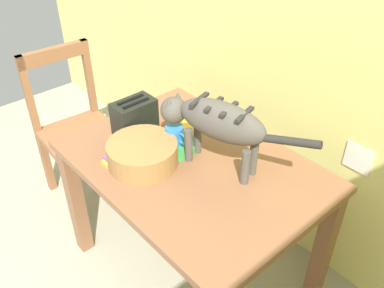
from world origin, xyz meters
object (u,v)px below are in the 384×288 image
object	(u,v)px
dining_table	(192,179)
magazine	(194,120)
wooden_chair_near	(77,130)
toaster	(135,117)
book_stack	(126,163)
coffee_mug	(175,135)
wicker_basket	(143,153)
saucer_bowl	(175,145)
cat	(215,122)

from	to	relation	value
dining_table	magazine	size ratio (longest dim) A/B	4.50
wooden_chair_near	toaster	bearing A→B (deg)	98.08
magazine	book_stack	xyz separation A→B (m)	(0.08, -0.47, 0.01)
coffee_mug	magazine	bearing A→B (deg)	118.80
magazine	wicker_basket	bearing A→B (deg)	-63.56
dining_table	magazine	world-z (taller)	magazine
magazine	saucer_bowl	bearing A→B (deg)	-51.11
coffee_mug	wooden_chair_near	size ratio (longest dim) A/B	0.13
dining_table	cat	distance (m)	0.33
cat	book_stack	xyz separation A→B (m)	(-0.24, -0.30, -0.20)
saucer_bowl	wicker_basket	world-z (taller)	wicker_basket
wicker_basket	wooden_chair_near	size ratio (longest dim) A/B	0.32
coffee_mug	magazine	xyz separation A→B (m)	(-0.12, 0.22, -0.07)
cat	book_stack	bearing A→B (deg)	125.50
cat	coffee_mug	bearing A→B (deg)	90.26
saucer_bowl	wicker_basket	bearing A→B (deg)	-92.75
dining_table	cat	bearing A→B (deg)	42.89
book_stack	toaster	distance (m)	0.27
dining_table	toaster	distance (m)	0.41
cat	saucer_bowl	world-z (taller)	cat
cat	wooden_chair_near	distance (m)	1.15
dining_table	book_stack	size ratio (longest dim) A/B	6.13
cat	coffee_mug	distance (m)	0.25
dining_table	cat	xyz separation A→B (m)	(0.07, 0.06, 0.32)
cat	wooden_chair_near	bearing A→B (deg)	83.46
coffee_mug	toaster	distance (m)	0.24
magazine	wicker_basket	size ratio (longest dim) A/B	0.83
book_stack	wicker_basket	size ratio (longest dim) A/B	0.61
coffee_mug	toaster	size ratio (longest dim) A/B	0.63
dining_table	coffee_mug	bearing A→B (deg)	175.17
saucer_bowl	wooden_chair_near	size ratio (longest dim) A/B	0.22
toaster	dining_table	bearing A→B (deg)	7.48
book_stack	toaster	xyz separation A→B (m)	(-0.19, 0.18, 0.07)
cat	coffee_mug	world-z (taller)	cat
wicker_basket	wooden_chair_near	xyz separation A→B (m)	(-0.81, 0.07, -0.32)
saucer_bowl	book_stack	distance (m)	0.25
magazine	wooden_chair_near	xyz separation A→B (m)	(-0.70, -0.32, -0.27)
coffee_mug	magazine	world-z (taller)	coffee_mug
dining_table	book_stack	xyz separation A→B (m)	(-0.17, -0.23, 0.11)
book_stack	toaster	bearing A→B (deg)	135.11
book_stack	coffee_mug	bearing A→B (deg)	79.20
cat	wicker_basket	size ratio (longest dim) A/B	2.24
cat	wicker_basket	bearing A→B (deg)	122.36
toaster	book_stack	bearing A→B (deg)	-44.89
coffee_mug	wooden_chair_near	world-z (taller)	wooden_chair_near
dining_table	cat	world-z (taller)	cat
book_stack	saucer_bowl	bearing A→B (deg)	80.01
dining_table	saucer_bowl	distance (m)	0.17
saucer_bowl	magazine	xyz separation A→B (m)	(-0.12, 0.22, -0.01)
coffee_mug	magazine	distance (m)	0.27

